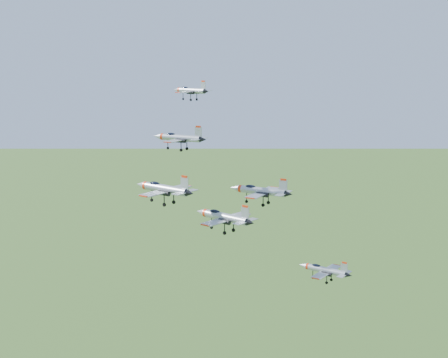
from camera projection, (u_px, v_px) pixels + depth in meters
The scene contains 6 objects.
jet_lead at pixel (190, 90), 136.44m from camera, with size 10.61×8.75×2.84m.
jet_left_high at pixel (179, 138), 122.77m from camera, with size 12.13×10.19×3.25m.
jet_right_high at pixel (163, 188), 109.41m from camera, with size 13.57×11.15×3.64m.
jet_left_low at pixel (260, 191), 120.25m from camera, with size 13.32×11.17×3.57m.
jet_right_low at pixel (224, 217), 111.03m from camera, with size 13.53×11.14×3.62m.
jet_trail at pixel (324, 270), 113.56m from camera, with size 10.69×8.82×2.86m.
Camera 1 is at (78.81, -93.75, 145.62)m, focal length 50.00 mm.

